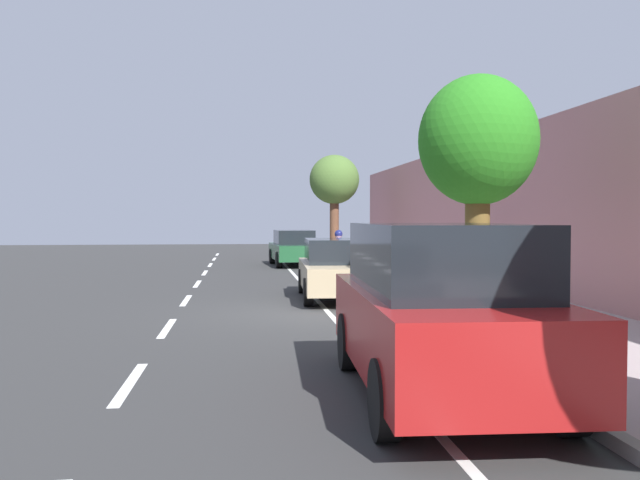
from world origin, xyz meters
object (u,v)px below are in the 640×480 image
Objects in this scene: parked_sedan_tan_mid at (337,269)px; pedestrian_on_phone at (463,253)px; street_tree_mid_block at (478,145)px; parked_suv_red_second at (439,308)px; bicycle_at_curb at (331,270)px; street_tree_far_end at (334,181)px; cyclist_with_backpack at (340,250)px; parked_sedan_green_far at (294,248)px.

pedestrian_on_phone is (3.48, 0.59, 0.35)m from parked_sedan_tan_mid.
parked_sedan_tan_mid is 5.73m from street_tree_mid_block.
parked_suv_red_second reaches higher than pedestrian_on_phone.
street_tree_mid_block is at bearing -80.93° from bicycle_at_curb.
bicycle_at_curb is (0.47, 4.84, -0.39)m from parked_sedan_tan_mid.
pedestrian_on_phone reaches higher than parked_sedan_tan_mid.
street_tree_mid_block is at bearing 65.50° from parked_suv_red_second.
parked_suv_red_second is at bearing -95.01° from street_tree_far_end.
pedestrian_on_phone is (1.49, -14.43, -2.69)m from street_tree_far_end.
street_tree_mid_block is at bearing -81.88° from cyclist_with_backpack.
street_tree_far_end is at bearing 84.99° from parked_suv_red_second.
pedestrian_on_phone reaches higher than parked_sedan_green_far.
parked_suv_red_second reaches higher than bicycle_at_curb.
street_tree_mid_block is 5.93m from pedestrian_on_phone.
parked_suv_red_second is at bearing -114.50° from street_tree_mid_block.
bicycle_at_curb is 5.26m from pedestrian_on_phone.
parked_sedan_tan_mid is 2.63× the size of pedestrian_on_phone.
parked_suv_red_second is at bearing -89.91° from parked_sedan_green_far.
parked_suv_red_second reaches higher than cyclist_with_backpack.
parked_sedan_tan_mid is at bearing 113.08° from street_tree_mid_block.
bicycle_at_curb is at bearing 99.07° from street_tree_mid_block.
cyclist_with_backpack is at bearing -83.40° from parked_sedan_green_far.
street_tree_mid_block reaches higher than pedestrian_on_phone.
parked_sedan_tan_mid is (0.15, 9.36, -0.27)m from parked_suv_red_second.
bicycle_at_curb is 10.85m from street_tree_far_end.
parked_sedan_tan_mid is at bearing -89.13° from parked_sedan_green_far.
parked_sedan_tan_mid is 11.99m from parked_sedan_green_far.
bicycle_at_curb is at bearing -98.48° from street_tree_far_end.
cyclist_with_backpack is (0.23, -0.45, 0.65)m from bicycle_at_curb.
street_tree_far_end is (0.00, 19.68, 0.38)m from street_tree_mid_block.
bicycle_at_curb is at bearing 116.67° from cyclist_with_backpack.
parked_sedan_green_far is 2.65× the size of pedestrian_on_phone.
parked_sedan_tan_mid is 2.68× the size of cyclist_with_backpack.
bicycle_at_curb is 0.83m from cyclist_with_backpack.
cyclist_with_backpack reaches higher than bicycle_at_curb.
pedestrian_on_phone reaches higher than bicycle_at_curb.
street_tree_mid_block reaches higher than cyclist_with_backpack.
parked_suv_red_second is 5.68m from street_tree_mid_block.
street_tree_far_end reaches higher than bicycle_at_curb.
parked_sedan_tan_mid is at bearing -170.43° from pedestrian_on_phone.
parked_sedan_green_far is 11.98m from pedestrian_on_phone.
parked_sedan_tan_mid is at bearing -97.54° from street_tree_far_end.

